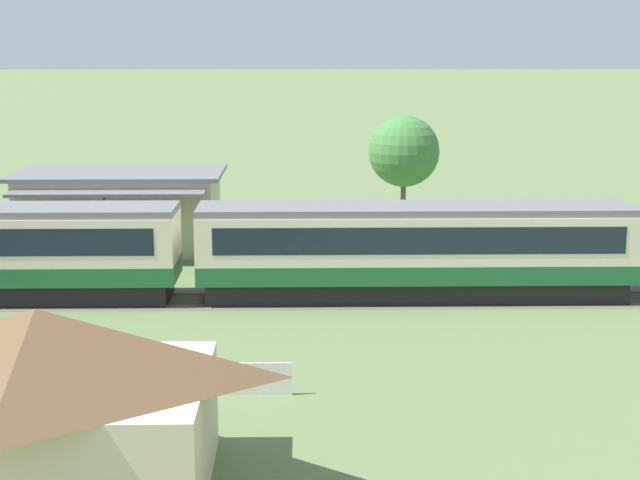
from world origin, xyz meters
TOP-DOWN VIEW (x-y plane):
  - passenger_train at (-22.84, 0.02)m, footprint 95.23×3.18m
  - station_building at (-37.28, 10.04)m, footprint 10.66×7.36m
  - cottage_brown_roof at (-34.20, -17.86)m, footprint 8.62×6.23m
  - yard_tree_2 at (-22.09, 14.74)m, footprint 4.03×4.03m

SIDE VIEW (x-z plane):
  - station_building at x=-37.28m, z-range 0.03..4.15m
  - passenger_train at x=-22.84m, z-range 0.22..4.22m
  - cottage_brown_roof at x=-34.20m, z-range 0.09..4.71m
  - yard_tree_2 at x=-22.09m, z-range 1.27..7.86m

